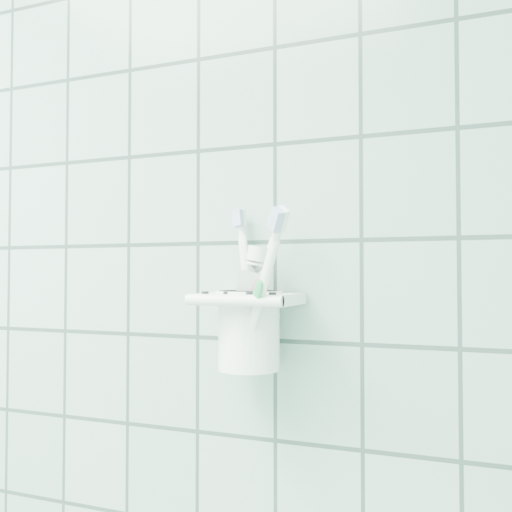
{
  "coord_description": "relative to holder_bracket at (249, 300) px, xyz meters",
  "views": [
    {
      "loc": [
        0.91,
        0.51,
        1.34
      ],
      "look_at": [
        0.68,
        1.1,
        1.36
      ],
      "focal_mm": 40.0,
      "sensor_mm": 36.0,
      "label": 1
    }
  ],
  "objects": [
    {
      "name": "toothbrush_pink",
      "position": [
        -0.0,
        0.02,
        0.02
      ],
      "size": [
        0.04,
        0.03,
        0.19
      ],
      "rotation": [
        -0.06,
        -0.16,
        -0.19
      ],
      "color": "white",
      "rests_on": "cup"
    },
    {
      "name": "toothbrush_blue",
      "position": [
        -0.02,
        -0.01,
        0.02
      ],
      "size": [
        0.06,
        0.03,
        0.19
      ],
      "rotation": [
        -0.15,
        0.28,
        -0.28
      ],
      "color": "white",
      "rests_on": "cup"
    },
    {
      "name": "toothbrush_orange",
      "position": [
        -0.01,
        -0.0,
        0.03
      ],
      "size": [
        0.09,
        0.09,
        0.2
      ],
      "rotation": [
        0.15,
        0.59,
        -0.55
      ],
      "color": "white",
      "rests_on": "cup"
    },
    {
      "name": "holder_bracket",
      "position": [
        0.0,
        0.0,
        0.0
      ],
      "size": [
        0.12,
        0.1,
        0.04
      ],
      "color": "white",
      "rests_on": "wall_back"
    },
    {
      "name": "cup",
      "position": [
        -0.0,
        0.0,
        -0.03
      ],
      "size": [
        0.08,
        0.08,
        0.1
      ],
      "color": "white",
      "rests_on": "holder_bracket"
    },
    {
      "name": "toothpaste_tube",
      "position": [
        -0.01,
        0.0,
        0.01
      ],
      "size": [
        0.06,
        0.04,
        0.15
      ],
      "rotation": [
        -0.04,
        0.18,
        -0.17
      ],
      "color": "silver",
      "rests_on": "cup"
    }
  ]
}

